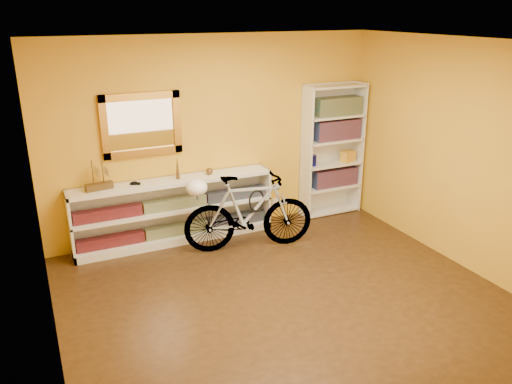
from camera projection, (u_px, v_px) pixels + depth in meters
name	position (u px, v px, depth m)	size (l,w,h in m)	color
floor	(284.00, 296.00, 5.45)	(4.50, 4.00, 0.01)	black
ceiling	(289.00, 42.00, 4.57)	(4.50, 4.00, 0.01)	silver
back_wall	(214.00, 136.00, 6.72)	(4.50, 0.01, 2.60)	gold
left_wall	(38.00, 218.00, 4.12)	(0.01, 4.00, 2.60)	gold
right_wall	(459.00, 154.00, 5.90)	(0.01, 4.00, 2.60)	gold
gilt_mirror	(142.00, 125.00, 6.23)	(0.98, 0.06, 0.78)	#95621B
wall_socket	(275.00, 201.00, 7.42)	(0.09, 0.01, 0.09)	silver
console_unit	(175.00, 211.00, 6.60)	(2.60, 0.35, 0.85)	silver
cd_row_lower	(176.00, 229.00, 6.67)	(2.50, 0.13, 0.14)	black
cd_row_upper	(175.00, 203.00, 6.55)	(2.50, 0.13, 0.14)	navy
model_ship	(98.00, 174.00, 6.04)	(0.32, 0.12, 0.38)	#3F2B11
toy_car	(136.00, 185.00, 6.27)	(0.00, 0.00, 0.00)	black
bronze_ornament	(177.00, 167.00, 6.43)	(0.05, 0.05, 0.31)	brown
decorative_orb	(209.00, 171.00, 6.64)	(0.09, 0.09, 0.09)	brown
bookcase	(332.00, 151.00, 7.39)	(0.90, 0.30, 1.90)	silver
book_row_a	(334.00, 177.00, 7.55)	(0.70, 0.22, 0.26)	maroon
book_row_b	(336.00, 129.00, 7.30)	(0.70, 0.22, 0.28)	maroon
book_row_c	(338.00, 106.00, 7.19)	(0.70, 0.22, 0.25)	#1C5763
travel_mug	(314.00, 160.00, 7.28)	(0.07, 0.07, 0.16)	#151892
red_tin	(321.00, 110.00, 7.13)	(0.12, 0.12, 0.16)	maroon
yellow_bag	(348.00, 156.00, 7.49)	(0.20, 0.14, 0.16)	gold
bicycle	(249.00, 212.00, 6.38)	(1.67, 0.43, 0.98)	silver
helmet	(197.00, 188.00, 6.12)	(0.26, 0.25, 0.20)	white
u_lock	(257.00, 201.00, 6.35)	(0.21, 0.21, 0.02)	black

